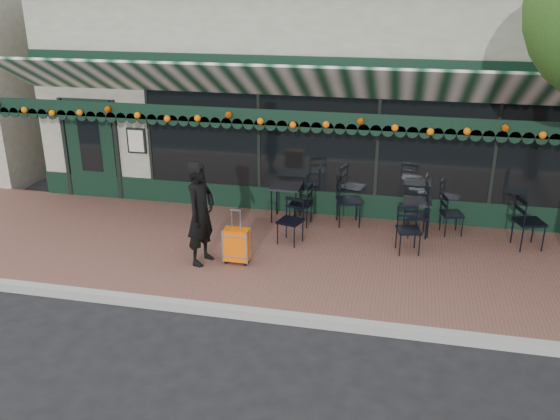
% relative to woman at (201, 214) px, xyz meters
% --- Properties ---
extents(ground, '(80.00, 80.00, 0.00)m').
position_rel_woman_xyz_m(ground, '(1.34, -1.30, -1.04)').
color(ground, black).
rests_on(ground, ground).
extents(sidewalk, '(18.00, 4.00, 0.15)m').
position_rel_woman_xyz_m(sidewalk, '(1.34, 0.70, -0.97)').
color(sidewalk, brown).
rests_on(sidewalk, ground).
extents(curb, '(18.00, 0.16, 0.15)m').
position_rel_woman_xyz_m(curb, '(1.34, -1.38, -0.97)').
color(curb, '#9E9E99').
rests_on(curb, ground).
extents(restaurant_building, '(12.00, 9.60, 4.50)m').
position_rel_woman_xyz_m(restaurant_building, '(1.34, 6.54, 1.23)').
color(restaurant_building, gray).
rests_on(restaurant_building, ground).
extents(woman, '(0.56, 0.73, 1.79)m').
position_rel_woman_xyz_m(woman, '(0.00, 0.00, 0.00)').
color(woman, black).
rests_on(woman, sidewalk).
extents(suitcase, '(0.43, 0.24, 0.97)m').
position_rel_woman_xyz_m(suitcase, '(0.59, 0.09, -0.57)').
color(suitcase, '#F75F07').
rests_on(suitcase, sidewalk).
extents(cafe_table_a, '(0.53, 0.53, 0.65)m').
position_rel_woman_xyz_m(cafe_table_a, '(3.58, 2.10, -0.31)').
color(cafe_table_a, black).
rests_on(cafe_table_a, sidewalk).
extents(cafe_table_b, '(0.59, 0.59, 0.73)m').
position_rel_woman_xyz_m(cafe_table_b, '(1.00, 2.23, -0.24)').
color(cafe_table_b, black).
rests_on(cafe_table_b, sidewalk).
extents(chair_a_left, '(0.44, 0.44, 0.79)m').
position_rel_woman_xyz_m(chair_a_left, '(3.59, 1.93, -0.50)').
color(chair_a_left, black).
rests_on(chair_a_left, sidewalk).
extents(chair_a_right, '(0.48, 0.48, 0.78)m').
position_rel_woman_xyz_m(chair_a_right, '(4.24, 2.18, -0.50)').
color(chair_a_right, black).
rests_on(chair_a_right, sidewalk).
extents(chair_a_front, '(0.50, 0.50, 0.83)m').
position_rel_woman_xyz_m(chair_a_front, '(3.44, 1.15, -0.48)').
color(chair_a_front, black).
rests_on(chair_a_front, sidewalk).
extents(chair_a_extra, '(0.60, 0.60, 0.97)m').
position_rel_woman_xyz_m(chair_a_extra, '(5.56, 1.83, -0.41)').
color(chair_a_extra, black).
rests_on(chair_a_extra, sidewalk).
extents(chair_b_left, '(0.45, 0.45, 0.84)m').
position_rel_woman_xyz_m(chair_b_left, '(1.34, 2.03, -0.47)').
color(chair_b_left, black).
rests_on(chair_b_left, sidewalk).
extents(chair_b_right, '(0.59, 0.59, 0.96)m').
position_rel_woman_xyz_m(chair_b_right, '(2.26, 2.24, -0.41)').
color(chair_b_right, black).
rests_on(chair_b_right, sidewalk).
extents(chair_b_front, '(0.52, 0.52, 0.84)m').
position_rel_woman_xyz_m(chair_b_front, '(1.31, 1.10, -0.47)').
color(chair_b_front, black).
rests_on(chair_b_front, sidewalk).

